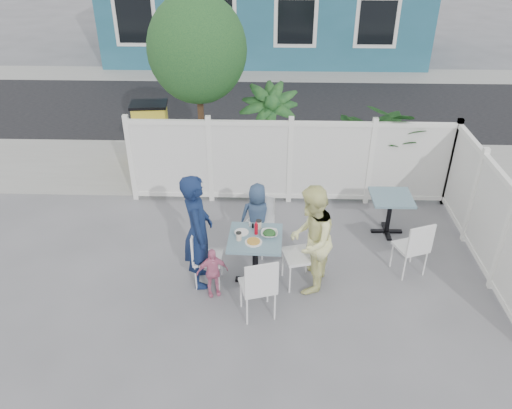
{
  "coord_description": "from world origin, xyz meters",
  "views": [
    {
      "loc": [
        -0.27,
        -5.76,
        4.8
      ],
      "look_at": [
        -0.45,
        0.42,
        1.09
      ],
      "focal_mm": 35.0,
      "sensor_mm": 36.0,
      "label": 1
    }
  ],
  "objects_px": {
    "chair_right": "(305,249)",
    "chair_back": "(259,219)",
    "man": "(198,231)",
    "woman": "(311,240)",
    "boy": "(257,217)",
    "spare_table": "(391,205)",
    "utility_cabinet": "(152,135)",
    "chair_left": "(203,253)",
    "main_table": "(255,247)",
    "toddler": "(212,272)",
    "chair_near": "(259,284)"
  },
  "relations": [
    {
      "from": "main_table",
      "to": "chair_right",
      "type": "relative_size",
      "value": 0.79
    },
    {
      "from": "chair_right",
      "to": "man",
      "type": "bearing_deg",
      "value": 76.49
    },
    {
      "from": "main_table",
      "to": "toddler",
      "type": "xyz_separation_m",
      "value": [
        -0.6,
        -0.29,
        -0.23
      ]
    },
    {
      "from": "woman",
      "to": "toddler",
      "type": "relative_size",
      "value": 2.11
    },
    {
      "from": "utility_cabinet",
      "to": "chair_left",
      "type": "xyz_separation_m",
      "value": [
        1.56,
        -4.01,
        -0.11
      ]
    },
    {
      "from": "man",
      "to": "woman",
      "type": "relative_size",
      "value": 1.07
    },
    {
      "from": "main_table",
      "to": "toddler",
      "type": "relative_size",
      "value": 1.03
    },
    {
      "from": "woman",
      "to": "chair_right",
      "type": "bearing_deg",
      "value": -135.34
    },
    {
      "from": "man",
      "to": "woman",
      "type": "distance_m",
      "value": 1.58
    },
    {
      "from": "chair_right",
      "to": "main_table",
      "type": "bearing_deg",
      "value": 77.37
    },
    {
      "from": "chair_near",
      "to": "toddler",
      "type": "bearing_deg",
      "value": 129.53
    },
    {
      "from": "boy",
      "to": "spare_table",
      "type": "bearing_deg",
      "value": -174.13
    },
    {
      "from": "chair_right",
      "to": "chair_near",
      "type": "relative_size",
      "value": 1.04
    },
    {
      "from": "boy",
      "to": "toddler",
      "type": "relative_size",
      "value": 1.47
    },
    {
      "from": "chair_left",
      "to": "toddler",
      "type": "height_order",
      "value": "chair_left"
    },
    {
      "from": "chair_right",
      "to": "man",
      "type": "height_order",
      "value": "man"
    },
    {
      "from": "chair_left",
      "to": "chair_near",
      "type": "distance_m",
      "value": 1.1
    },
    {
      "from": "chair_near",
      "to": "boy",
      "type": "bearing_deg",
      "value": 76.34
    },
    {
      "from": "chair_left",
      "to": "utility_cabinet",
      "type": "bearing_deg",
      "value": -157.3
    },
    {
      "from": "utility_cabinet",
      "to": "main_table",
      "type": "distance_m",
      "value": 4.6
    },
    {
      "from": "main_table",
      "to": "spare_table",
      "type": "relative_size",
      "value": 1.13
    },
    {
      "from": "utility_cabinet",
      "to": "chair_right",
      "type": "relative_size",
      "value": 1.26
    },
    {
      "from": "utility_cabinet",
      "to": "boy",
      "type": "bearing_deg",
      "value": -58.46
    },
    {
      "from": "woman",
      "to": "chair_back",
      "type": "bearing_deg",
      "value": -126.64
    },
    {
      "from": "chair_right",
      "to": "toddler",
      "type": "relative_size",
      "value": 1.3
    },
    {
      "from": "utility_cabinet",
      "to": "woman",
      "type": "distance_m",
      "value": 5.1
    },
    {
      "from": "main_table",
      "to": "chair_back",
      "type": "height_order",
      "value": "chair_back"
    },
    {
      "from": "main_table",
      "to": "chair_near",
      "type": "bearing_deg",
      "value": -84.25
    },
    {
      "from": "chair_left",
      "to": "toddler",
      "type": "bearing_deg",
      "value": 34.22
    },
    {
      "from": "chair_back",
      "to": "woman",
      "type": "xyz_separation_m",
      "value": [
        0.74,
        -0.92,
        0.27
      ]
    },
    {
      "from": "chair_left",
      "to": "main_table",
      "type": "bearing_deg",
      "value": 94.28
    },
    {
      "from": "chair_near",
      "to": "boy",
      "type": "relative_size",
      "value": 0.86
    },
    {
      "from": "main_table",
      "to": "chair_right",
      "type": "height_order",
      "value": "chair_right"
    },
    {
      "from": "boy",
      "to": "chair_right",
      "type": "bearing_deg",
      "value": 122.72
    },
    {
      "from": "chair_near",
      "to": "spare_table",
      "type": "bearing_deg",
      "value": 28.77
    },
    {
      "from": "chair_back",
      "to": "toddler",
      "type": "relative_size",
      "value": 1.22
    },
    {
      "from": "chair_left",
      "to": "chair_right",
      "type": "height_order",
      "value": "chair_right"
    },
    {
      "from": "utility_cabinet",
      "to": "boy",
      "type": "xyz_separation_m",
      "value": [
        2.33,
        -3.07,
        -0.07
      ]
    },
    {
      "from": "spare_table",
      "to": "woman",
      "type": "xyz_separation_m",
      "value": [
        -1.43,
        -1.45,
        0.27
      ]
    },
    {
      "from": "chair_right",
      "to": "toddler",
      "type": "bearing_deg",
      "value": 89.0
    },
    {
      "from": "toddler",
      "to": "chair_left",
      "type": "bearing_deg",
      "value": 105.51
    },
    {
      "from": "main_table",
      "to": "woman",
      "type": "relative_size",
      "value": 0.49
    },
    {
      "from": "utility_cabinet",
      "to": "spare_table",
      "type": "bearing_deg",
      "value": -35.53
    },
    {
      "from": "spare_table",
      "to": "chair_near",
      "type": "bearing_deg",
      "value": -135.14
    },
    {
      "from": "utility_cabinet",
      "to": "boy",
      "type": "distance_m",
      "value": 3.86
    },
    {
      "from": "chair_right",
      "to": "chair_back",
      "type": "bearing_deg",
      "value": 25.53
    },
    {
      "from": "chair_right",
      "to": "boy",
      "type": "height_order",
      "value": "boy"
    },
    {
      "from": "woman",
      "to": "utility_cabinet",
      "type": "bearing_deg",
      "value": -128.2
    },
    {
      "from": "woman",
      "to": "main_table",
      "type": "bearing_deg",
      "value": -81.24
    },
    {
      "from": "chair_left",
      "to": "woman",
      "type": "height_order",
      "value": "woman"
    }
  ]
}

